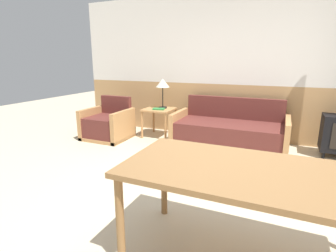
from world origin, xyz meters
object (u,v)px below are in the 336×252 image
table_lamp (163,84)px  dining_table (255,181)px  couch (229,132)px  armchair (108,125)px  side_table (159,113)px

table_lamp → dining_table: (2.03, -2.90, -0.34)m
couch → armchair: 2.29m
armchair → dining_table: armchair is taller
side_table → dining_table: 3.49m
couch → armchair: size_ratio=2.35×
couch → table_lamp: table_lamp is taller
armchair → table_lamp: 1.33m
side_table → dining_table: (2.07, -2.80, 0.22)m
dining_table → table_lamp: bearing=125.1°
armchair → dining_table: (2.92, -2.29, 0.43)m
side_table → table_lamp: 0.57m
couch → dining_table: 2.85m
dining_table → couch: bearing=104.0°
side_table → armchair: bearing=-149.0°
dining_table → side_table: bearing=126.5°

